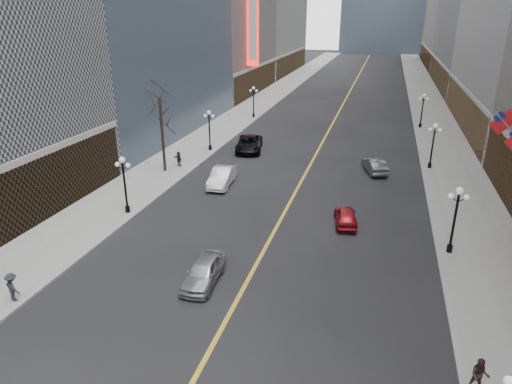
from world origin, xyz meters
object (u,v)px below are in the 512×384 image
Objects in this scene: car_sb_mid at (346,216)px; car_sb_far at (375,165)px; streetlamp_west_2 at (209,126)px; car_nb_near at (204,271)px; streetlamp_east_1 at (456,213)px; streetlamp_east_2 at (433,141)px; streetlamp_west_3 at (254,99)px; car_nb_far at (249,144)px; streetlamp_east_3 at (423,107)px; car_nb_mid at (222,177)px; streetlamp_west_1 at (124,179)px.

car_sb_mid is 0.88× the size of car_sb_far.
car_nb_near is at bearing -69.80° from streetlamp_west_2.
car_nb_near is at bearing -152.21° from streetlamp_east_1.
car_sb_far is at bearing 109.05° from streetlamp_east_1.
streetlamp_east_2 is 1.00× the size of streetlamp_west_3.
car_sb_far is (18.27, -20.56, -2.18)m from streetlamp_west_3.
streetlamp_east_1 is at bearing -56.53° from car_nb_far.
streetlamp_west_3 is at bearing 180.00° from streetlamp_east_3.
streetlamp_east_3 is 1.00× the size of streetlamp_west_3.
car_nb_mid is at bearing 103.14° from car_nb_near.
car_nb_far is at bearing 77.65° from streetlamp_west_1.
car_nb_mid reaches higher than car_sb_far.
streetlamp_west_2 is 0.92× the size of car_nb_mid.
car_nb_near is (9.38, -25.49, -2.16)m from streetlamp_west_2.
streetlamp_east_3 is 1.04× the size of car_sb_far.
streetlamp_west_2 is 11.37m from car_nb_mid.
car_nb_far is at bearing -139.30° from streetlamp_east_3.
car_nb_mid is 11.37m from car_nb_far.
streetlamp_east_3 reaches higher than car_nb_near.
streetlamp_east_3 is at bearing 29.14° from car_nb_far.
streetlamp_west_2 reaches higher than car_sb_far.
streetlamp_east_1 is at bearing 25.12° from car_nb_near.
streetlamp_west_2 is 18.00m from streetlamp_west_3.
car_nb_mid is 12.78m from car_sb_mid.
streetlamp_west_1 is 1.00× the size of streetlamp_west_2.
streetlamp_east_2 is 21.23m from car_nb_mid.
streetlamp_east_3 is 1.04× the size of car_nb_near.
streetlamp_east_2 is at bearing 0.00° from streetlamp_west_2.
car_nb_near is at bearing 45.15° from car_sb_mid.
car_sb_far is (-5.33, -2.56, -2.18)m from streetlamp_east_2.
streetlamp_east_1 is 0.92× the size of car_nb_mid.
streetlamp_east_1 is 1.04× the size of car_sb_far.
streetlamp_west_1 is 12.20m from car_nb_near.
car_sb_mid is (-6.97, 2.72, -2.25)m from streetlamp_east_1.
streetlamp_west_3 is (-23.60, 0.00, 0.00)m from streetlamp_east_3.
car_nb_far is (-5.15, 26.84, 0.10)m from car_nb_near.
streetlamp_east_2 and streetlamp_east_3 have the same top height.
streetlamp_east_1 reaches higher than car_sb_far.
streetlamp_west_2 is at bearing 107.54° from car_nb_near.
streetlamp_west_3 is at bearing -72.95° from car_sb_mid.
streetlamp_east_1 is 7.82m from car_sb_mid.
car_sb_mid is (11.63, -5.28, -0.16)m from car_nb_mid.
car_sb_far is (14.03, -3.90, -0.12)m from car_nb_far.
car_nb_near reaches higher than car_sb_mid.
streetlamp_west_2 is (-23.60, 18.00, 0.00)m from streetlamp_east_1.
streetlamp_west_2 is at bearing -90.00° from streetlamp_west_3.
streetlamp_east_1 is 1.00× the size of streetlamp_west_3.
streetlamp_west_3 is at bearing 95.06° from car_nb_mid.
car_sb_mid is at bearing -64.86° from car_nb_far.
car_nb_far is at bearing 176.03° from streetlamp_east_2.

